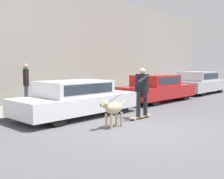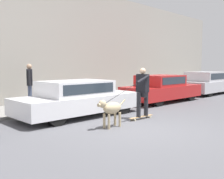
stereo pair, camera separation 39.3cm
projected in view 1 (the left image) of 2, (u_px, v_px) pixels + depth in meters
ground_plane at (139, 128)px, 7.12m from camera, size 36.00×36.00×0.00m
back_wall at (21, 40)px, 10.86m from camera, size 32.00×0.30×5.47m
sidewalk_curb at (41, 108)px, 10.21m from camera, size 30.00×2.34×0.11m
parked_car_1 at (78, 99)px, 8.67m from camera, size 4.41×1.78×1.20m
parked_car_2 at (157, 89)px, 12.33m from camera, size 4.25×1.86×1.25m
parked_car_3 at (199, 83)px, 15.86m from camera, size 4.18×1.86×1.32m
dog at (113, 109)px, 7.09m from camera, size 1.04×0.33×0.79m
skateboarder at (142, 90)px, 8.27m from camera, size 2.32×0.55×1.61m
pedestrian_with_bag at (26, 84)px, 9.75m from camera, size 0.43×0.61×1.64m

